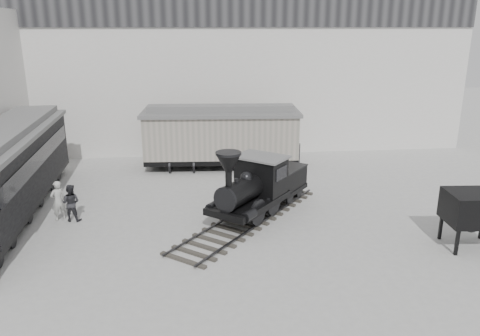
{
  "coord_description": "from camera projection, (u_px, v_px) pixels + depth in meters",
  "views": [
    {
      "loc": [
        -1.23,
        -15.78,
        8.08
      ],
      "look_at": [
        0.89,
        4.09,
        2.0
      ],
      "focal_mm": 35.0,
      "sensor_mm": 36.0,
      "label": 1
    }
  ],
  "objects": [
    {
      "name": "visitor_a",
      "position": [
        58.0,
        201.0,
        20.1
      ],
      "size": [
        0.77,
        0.73,
        1.77
      ],
      "primitive_type": "imported",
      "rotation": [
        0.0,
        0.0,
        3.8
      ],
      "color": "beige",
      "rests_on": "ground"
    },
    {
      "name": "north_wall",
      "position": [
        208.0,
        67.0,
        30.12
      ],
      "size": [
        34.0,
        2.51,
        11.0
      ],
      "color": "silver",
      "rests_on": "ground"
    },
    {
      "name": "ground",
      "position": [
        228.0,
        251.0,
        17.49
      ],
      "size": [
        90.0,
        90.0,
        0.0
      ],
      "primitive_type": "plane",
      "color": "#9E9E9B"
    },
    {
      "name": "visitor_b",
      "position": [
        71.0,
        203.0,
        20.04
      ],
      "size": [
        0.89,
        0.75,
        1.64
      ],
      "primitive_type": "imported",
      "rotation": [
        0.0,
        0.0,
        2.97
      ],
      "color": "#2A2A2E",
      "rests_on": "ground"
    },
    {
      "name": "coal_hopper",
      "position": [
        473.0,
        212.0,
        17.48
      ],
      "size": [
        2.12,
        1.79,
        2.18
      ],
      "rotation": [
        0.0,
        0.0,
        -0.08
      ],
      "color": "black",
      "rests_on": "ground"
    },
    {
      "name": "passenger_coach",
      "position": [
        8.0,
        170.0,
        20.67
      ],
      "size": [
        3.5,
        13.53,
        3.59
      ],
      "rotation": [
        0.0,
        0.0,
        0.05
      ],
      "color": "black",
      "rests_on": "ground"
    },
    {
      "name": "locomotive",
      "position": [
        257.0,
        189.0,
        20.54
      ],
      "size": [
        7.47,
        8.56,
        3.31
      ],
      "rotation": [
        0.0,
        0.0,
        -0.68
      ],
      "color": "#383430",
      "rests_on": "ground"
    },
    {
      "name": "boxcar",
      "position": [
        221.0,
        135.0,
        27.32
      ],
      "size": [
        9.27,
        3.41,
        3.73
      ],
      "rotation": [
        0.0,
        0.0,
        -0.06
      ],
      "color": "black",
      "rests_on": "ground"
    }
  ]
}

